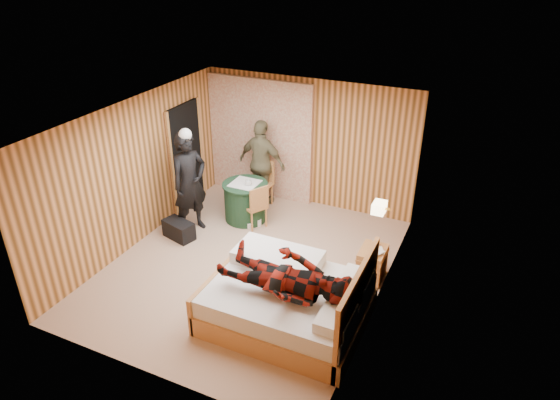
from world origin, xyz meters
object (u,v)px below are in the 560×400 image
at_px(bed, 290,300).
at_px(man_on_bed, 285,270).
at_px(chair_far, 262,179).
at_px(chair_near, 256,204).
at_px(wall_lamp, 379,207).
at_px(round_table, 246,201).
at_px(nightstand, 372,263).
at_px(duffel_bag, 179,230).
at_px(woman_standing, 190,183).
at_px(man_at_table, 262,163).

bearing_deg(bed, man_on_bed, -82.65).
xyz_separation_m(chair_far, chair_near, (0.32, -0.86, -0.05)).
height_order(wall_lamp, chair_near, wall_lamp).
xyz_separation_m(chair_far, man_on_bed, (1.91, -3.14, 0.46)).
xyz_separation_m(wall_lamp, chair_far, (-2.69, 1.57, -0.76)).
relative_size(wall_lamp, chair_far, 0.28).
bearing_deg(wall_lamp, round_table, 161.54).
relative_size(nightstand, duffel_bag, 0.94).
height_order(chair_far, woman_standing, woman_standing).
relative_size(round_table, man_at_table, 0.49).
bearing_deg(woman_standing, wall_lamp, -70.30).
relative_size(round_table, duffel_bag, 1.48).
bearing_deg(man_on_bed, woman_standing, 146.35).
relative_size(wall_lamp, bed, 0.12).
bearing_deg(woman_standing, nightstand, -68.98).
bearing_deg(chair_near, man_at_table, -129.55).
bearing_deg(man_at_table, bed, 129.23).
height_order(nightstand, round_table, round_table).
relative_size(wall_lamp, nightstand, 0.48).
height_order(chair_near, duffel_bag, chair_near).
height_order(wall_lamp, man_at_table, man_at_table).
relative_size(nightstand, man_on_bed, 0.30).
xyz_separation_m(nightstand, chair_far, (-2.64, 1.49, 0.27)).
bearing_deg(wall_lamp, man_on_bed, -116.21).
xyz_separation_m(woman_standing, man_on_bed, (2.62, -1.75, 0.08)).
bearing_deg(man_on_bed, duffel_bag, 152.80).
bearing_deg(bed, duffel_bag, 156.59).
xyz_separation_m(nightstand, woman_standing, (-3.35, 0.09, 0.66)).
height_order(chair_far, chair_near, chair_far).
bearing_deg(woman_standing, chair_near, -39.89).
height_order(wall_lamp, duffel_bag, wall_lamp).
bearing_deg(chair_far, man_at_table, 112.41).
bearing_deg(duffel_bag, round_table, 70.87).
bearing_deg(round_table, bed, -49.80).
bearing_deg(nightstand, wall_lamp, -61.57).
height_order(chair_near, man_on_bed, man_on_bed).
height_order(duffel_bag, man_at_table, man_at_table).
bearing_deg(round_table, wall_lamp, -18.46).
bearing_deg(chair_near, duffel_bag, -19.85).
bearing_deg(chair_near, wall_lamp, 103.67).
relative_size(bed, round_table, 2.51).
height_order(bed, duffel_bag, bed).
height_order(round_table, woman_standing, woman_standing).
xyz_separation_m(wall_lamp, bed, (-0.80, -1.34, -0.97)).
height_order(bed, woman_standing, woman_standing).
xyz_separation_m(chair_near, duffel_bag, (-1.08, -0.90, -0.33)).
relative_size(bed, man_at_table, 1.22).
distance_m(woman_standing, man_at_table, 1.59).
relative_size(bed, chair_far, 2.27).
bearing_deg(nightstand, man_at_table, 150.10).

